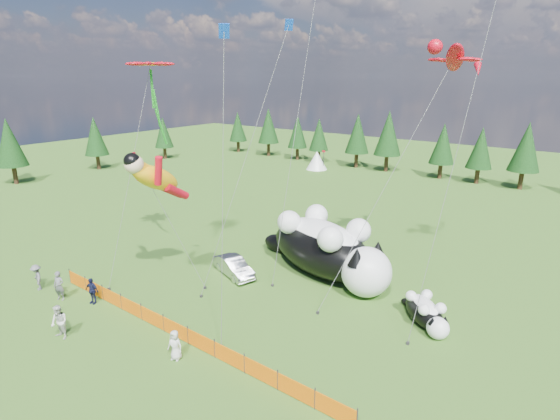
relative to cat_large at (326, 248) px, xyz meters
name	(u,v)px	position (x,y,z in m)	size (l,w,h in m)	color
ground	(215,315)	(-2.47, -8.72, -2.12)	(160.00, 160.00, 0.00)	#17380A
safety_fence	(176,329)	(-2.47, -11.72, -1.61)	(22.06, 0.06, 1.10)	#262626
tree_line	(449,151)	(-2.47, 36.28, 1.88)	(90.00, 4.00, 8.00)	black
festival_tents	(531,188)	(8.53, 31.28, -0.72)	(50.00, 3.20, 2.80)	white
cat_large	(326,248)	(0.00, 0.00, 0.00)	(12.11, 6.67, 4.45)	black
cat_small	(426,312)	(8.00, -2.20, -1.33)	(3.70, 3.62, 1.66)	black
car	(234,267)	(-5.26, -3.99, -1.46)	(1.39, 3.99, 1.32)	#B8B9BD
spectator_a	(59,286)	(-11.72, -13.32, -1.14)	(0.71, 0.47, 1.95)	#5B5B60
spectator_b	(59,322)	(-7.44, -15.52, -1.13)	(0.96, 0.56, 1.97)	beige
spectator_c	(92,291)	(-9.65, -12.32, -1.26)	(1.01, 0.52, 1.72)	#121532
spectator_d	(37,277)	(-14.28, -13.51, -1.22)	(1.16, 0.60, 1.79)	#5B5B60
spectator_e	(175,345)	(-1.00, -12.98, -1.31)	(0.79, 0.51, 1.61)	beige
superhero_kite	(156,178)	(-7.15, -8.64, 5.66)	(4.73, 5.05, 9.97)	#F7AB0D
gecko_kite	(455,58)	(6.31, 3.82, 12.68)	(6.17, 12.00, 17.50)	red
flower_kite	(150,67)	(-9.96, -6.23, 12.21)	(3.69, 6.41, 15.05)	red
diamond_kite_a	(283,43)	(-2.74, -1.50, 13.64)	(2.59, 7.14, 18.07)	blue
diamond_kite_c	(224,56)	(-0.02, -9.73, 12.48)	(0.74, 1.76, 16.34)	blue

